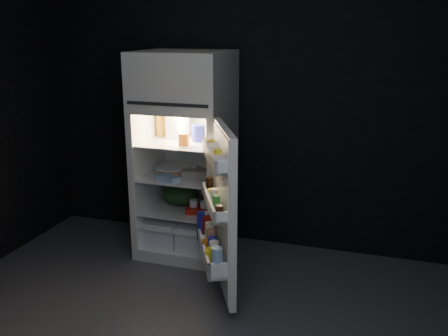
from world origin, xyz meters
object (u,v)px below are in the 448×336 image
(refrigerator, at_px, (186,148))
(yogurt_tray, at_px, (200,210))
(egg_carton, at_px, (199,174))
(milk_jug, at_px, (177,125))
(fridge_door, at_px, (220,213))

(refrigerator, xyz_separation_m, yogurt_tray, (0.18, -0.14, -0.50))
(refrigerator, bearing_deg, yogurt_tray, -38.95)
(refrigerator, relative_size, egg_carton, 6.25)
(milk_jug, distance_m, egg_carton, 0.47)
(egg_carton, bearing_deg, fridge_door, -75.31)
(refrigerator, distance_m, egg_carton, 0.27)
(yogurt_tray, bearing_deg, fridge_door, -74.10)
(refrigerator, relative_size, yogurt_tray, 7.27)
(fridge_door, xyz_separation_m, egg_carton, (-0.39, 0.61, 0.08))
(fridge_door, height_order, yogurt_tray, fridge_door)
(egg_carton, relative_size, yogurt_tray, 1.16)
(fridge_door, bearing_deg, refrigerator, 127.42)
(yogurt_tray, bearing_deg, refrigerator, 124.09)
(fridge_door, xyz_separation_m, milk_jug, (-0.63, 0.73, 0.47))
(refrigerator, xyz_separation_m, milk_jug, (-0.09, 0.02, 0.19))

